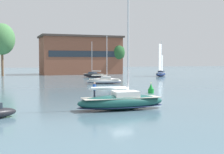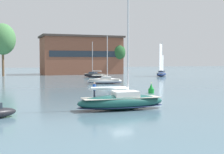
# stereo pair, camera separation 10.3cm
# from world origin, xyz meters

# --- Properties ---
(ground_plane) EXTENTS (400.00, 400.00, 0.00)m
(ground_plane) POSITION_xyz_m (0.00, 0.00, 0.00)
(ground_plane) COLOR slate
(waterfront_building) EXTENTS (31.18, 16.15, 14.76)m
(waterfront_building) POSITION_xyz_m (17.48, 87.15, 7.42)
(waterfront_building) COLOR brown
(waterfront_building) RESTS_ON ground
(tree_shore_left) EXTENTS (8.70, 8.70, 17.91)m
(tree_shore_left) POSITION_xyz_m (-11.45, 80.68, 12.54)
(tree_shore_left) COLOR brown
(tree_shore_left) RESTS_ON ground
(tree_shore_center) EXTENTS (5.82, 5.82, 11.98)m
(tree_shore_center) POSITION_xyz_m (30.88, 81.59, 8.39)
(tree_shore_center) COLOR brown
(tree_shore_center) RESTS_ON ground
(sailboat_main) EXTENTS (10.12, 3.13, 13.80)m
(sailboat_main) POSITION_xyz_m (0.02, 0.00, 0.94)
(sailboat_main) COLOR #194C47
(sailboat_main) RESTS_ON ground
(sailboat_moored_near_marina) EXTENTS (7.69, 8.02, 11.94)m
(sailboat_moored_near_marina) POSITION_xyz_m (39.06, 61.64, 0.96)
(sailboat_moored_near_marina) COLOR navy
(sailboat_moored_near_marina) RESTS_ON ground
(sailboat_moored_far_slip) EXTENTS (8.35, 4.40, 11.05)m
(sailboat_moored_far_slip) POSITION_xyz_m (10.16, 36.09, 0.75)
(sailboat_moored_far_slip) COLOR silver
(sailboat_moored_far_slip) RESTS_ON ground
(sailboat_moored_outer_mooring) EXTENTS (6.57, 8.07, 11.31)m
(sailboat_moored_outer_mooring) POSITION_xyz_m (15.52, 62.68, 0.77)
(sailboat_moored_outer_mooring) COLOR #232328
(sailboat_moored_outer_mooring) RESTS_ON ground
(channel_buoy) EXTENTS (0.97, 0.97, 1.78)m
(channel_buoy) POSITION_xyz_m (11.03, 14.34, 0.70)
(channel_buoy) COLOR green
(channel_buoy) RESTS_ON ground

